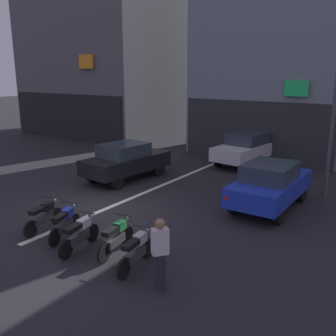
{
  "coord_description": "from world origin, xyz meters",
  "views": [
    {
      "loc": [
        8.86,
        -8.57,
        4.68
      ],
      "look_at": [
        1.62,
        2.0,
        1.4
      ],
      "focal_mm": 40.21,
      "sensor_mm": 36.0,
      "label": 1
    }
  ],
  "objects": [
    {
      "name": "car_black_crossing_near",
      "position": [
        -1.87,
        3.78,
        0.89
      ],
      "size": [
        2.12,
        4.24,
        1.64
      ],
      "color": "black",
      "rests_on": "ground"
    },
    {
      "name": "building_corner_left",
      "position": [
        -12.22,
        14.04,
        6.88
      ],
      "size": [
        10.98,
        9.48,
        13.78
      ],
      "color": "#56565B",
      "rests_on": "ground"
    },
    {
      "name": "street_lamp",
      "position": [
        6.03,
        6.38,
        3.69
      ],
      "size": [
        0.36,
        0.36,
        5.97
      ],
      "color": "#47474C",
      "rests_on": "ground"
    },
    {
      "name": "car_white_down_street",
      "position": [
        1.44,
        9.38,
        0.89
      ],
      "size": [
        2.19,
        4.27,
        1.64
      ],
      "color": "black",
      "rests_on": "ground"
    },
    {
      "name": "motorcycle_black_row_leftmost",
      "position": [
        -0.26,
        -1.91,
        0.46
      ],
      "size": [
        0.55,
        1.65,
        0.98
      ],
      "color": "black",
      "rests_on": "ground"
    },
    {
      "name": "motorcycle_silver_row_rightmost",
      "position": [
        3.48,
        -2.09,
        0.46
      ],
      "size": [
        0.55,
        1.66,
        0.98
      ],
      "color": "black",
      "rests_on": "ground"
    },
    {
      "name": "building_mid_block",
      "position": [
        1.4,
        14.04,
        8.36
      ],
      "size": [
        8.59,
        7.24,
        16.76
      ],
      "color": "gray",
      "rests_on": "ground"
    },
    {
      "name": "motorcycle_blue_row_left_mid",
      "position": [
        0.68,
        -1.91,
        0.46
      ],
      "size": [
        0.69,
        1.6,
        0.98
      ],
      "color": "black",
      "rests_on": "ground"
    },
    {
      "name": "motorcycle_green_row_right_mid",
      "position": [
        2.55,
        -1.78,
        0.46
      ],
      "size": [
        0.55,
        1.66,
        0.98
      ],
      "color": "black",
      "rests_on": "ground"
    },
    {
      "name": "lane_centre_line",
      "position": [
        0.0,
        6.0,
        0.0
      ],
      "size": [
        0.2,
        18.0,
        0.01
      ],
      "primitive_type": "cube",
      "color": "silver",
      "rests_on": "ground"
    },
    {
      "name": "person_by_motorcycles",
      "position": [
        4.52,
        -2.54,
        0.86
      ],
      "size": [
        0.4,
        0.42,
        1.67
      ],
      "color": "#23232D",
      "rests_on": "ground"
    },
    {
      "name": "ground_plane",
      "position": [
        0.0,
        0.0,
        0.0
      ],
      "size": [
        120.0,
        120.0,
        0.0
      ],
      "primitive_type": "plane",
      "color": "#232328"
    },
    {
      "name": "motorcycle_white_row_centre",
      "position": [
        1.61,
        -2.21,
        0.46
      ],
      "size": [
        0.55,
        1.66,
        0.98
      ],
      "color": "black",
      "rests_on": "ground"
    },
    {
      "name": "car_blue_parked_kerbside",
      "position": [
        4.7,
        3.84,
        0.89
      ],
      "size": [
        1.77,
        4.1,
        1.64
      ],
      "color": "black",
      "rests_on": "ground"
    }
  ]
}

